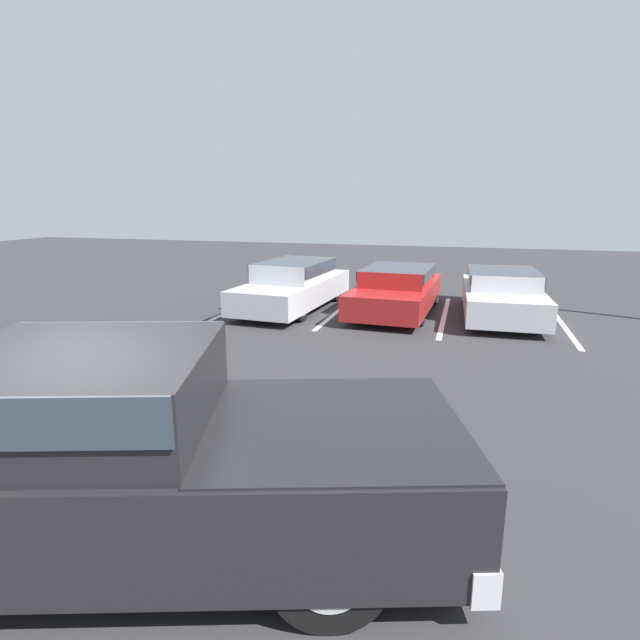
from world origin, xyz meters
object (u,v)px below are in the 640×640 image
Objects in this scene: parked_sedan_a at (294,283)px; parked_sedan_b at (397,288)px; parked_sedan_c at (502,293)px; pickup_truck at (125,452)px.

parked_sedan_b is (2.81, 0.32, -0.05)m from parked_sedan_a.
parked_sedan_c is at bearing 97.36° from parked_sedan_a.
pickup_truck is 1.30× the size of parked_sedan_b.
parked_sedan_b is at bearing 100.01° from parked_sedan_a.
pickup_truck is at bearing -21.32° from parked_sedan_c.
parked_sedan_b is (0.90, 10.01, -0.23)m from pickup_truck.
parked_sedan_a reaches higher than parked_sedan_b.
parked_sedan_b is at bearing 67.01° from pickup_truck.
pickup_truck is 1.24× the size of parked_sedan_a.
parked_sedan_a reaches higher than parked_sedan_c.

